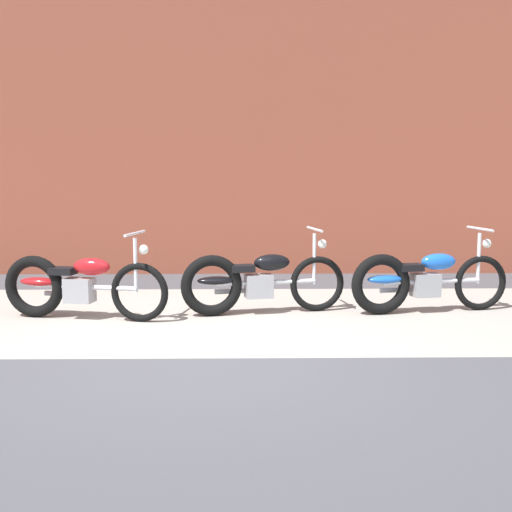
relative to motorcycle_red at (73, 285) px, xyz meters
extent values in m
plane|color=#47474C|center=(1.55, -1.63, -0.40)|extent=(80.00, 80.00, 0.00)
cube|color=#9E998E|center=(1.55, 0.12, -0.40)|extent=(36.00, 3.50, 0.01)
cube|color=brown|center=(1.55, 3.57, 2.22)|extent=(36.00, 0.50, 5.23)
torus|color=black|center=(0.79, -0.16, -0.06)|extent=(0.68, 0.21, 0.68)
torus|color=black|center=(-0.48, 0.10, -0.03)|extent=(0.74, 0.27, 0.73)
cylinder|color=silver|center=(0.15, -0.03, -0.02)|extent=(1.22, 0.30, 0.06)
cube|color=#99999E|center=(0.08, -0.02, -0.06)|extent=(0.36, 0.28, 0.28)
ellipsoid|color=red|center=(0.23, -0.05, 0.22)|extent=(0.47, 0.27, 0.20)
ellipsoid|color=red|center=(-0.43, 0.09, 0.03)|extent=(0.47, 0.26, 0.10)
cube|color=black|center=(-0.12, 0.02, 0.16)|extent=(0.31, 0.25, 0.08)
cylinder|color=silver|center=(0.75, -0.16, 0.25)|extent=(0.05, 0.05, 0.62)
cylinder|color=silver|center=(0.75, -0.16, 0.61)|extent=(0.15, 0.57, 0.03)
sphere|color=white|center=(0.85, -0.18, 0.43)|extent=(0.11, 0.11, 0.11)
cylinder|color=silver|center=(-0.13, 0.18, -0.14)|extent=(0.55, 0.17, 0.06)
torus|color=black|center=(2.87, 0.37, -0.06)|extent=(0.68, 0.21, 0.68)
torus|color=black|center=(1.59, 0.12, -0.03)|extent=(0.74, 0.27, 0.73)
cylinder|color=silver|center=(2.23, 0.24, -0.02)|extent=(1.22, 0.29, 0.06)
cube|color=#99999E|center=(2.15, 0.23, -0.06)|extent=(0.36, 0.28, 0.28)
ellipsoid|color=black|center=(2.31, 0.26, 0.22)|extent=(0.47, 0.27, 0.20)
ellipsoid|color=black|center=(1.64, 0.13, 0.03)|extent=(0.47, 0.26, 0.10)
cube|color=black|center=(1.95, 0.19, 0.16)|extent=(0.31, 0.25, 0.08)
cylinder|color=silver|center=(2.83, 0.36, 0.25)|extent=(0.05, 0.05, 0.62)
cylinder|color=silver|center=(2.83, 0.36, 0.61)|extent=(0.14, 0.58, 0.03)
sphere|color=white|center=(2.93, 0.38, 0.43)|extent=(0.11, 0.11, 0.11)
cylinder|color=silver|center=(1.89, 0.33, -0.14)|extent=(0.55, 0.16, 0.06)
torus|color=black|center=(4.89, 0.40, -0.06)|extent=(0.68, 0.20, 0.68)
torus|color=black|center=(3.61, 0.18, -0.03)|extent=(0.74, 0.25, 0.73)
cylinder|color=silver|center=(4.25, 0.29, -0.02)|extent=(1.23, 0.27, 0.06)
cube|color=#99999E|center=(4.17, 0.27, -0.06)|extent=(0.35, 0.27, 0.28)
ellipsoid|color=blue|center=(4.33, 0.30, 0.22)|extent=(0.47, 0.26, 0.20)
ellipsoid|color=blue|center=(3.66, 0.19, 0.03)|extent=(0.46, 0.25, 0.10)
cube|color=black|center=(3.97, 0.24, 0.16)|extent=(0.31, 0.25, 0.08)
cylinder|color=silver|center=(4.85, 0.39, 0.25)|extent=(0.05, 0.05, 0.62)
cylinder|color=silver|center=(4.85, 0.39, 0.61)|extent=(0.13, 0.58, 0.03)
sphere|color=white|center=(4.95, 0.41, 0.43)|extent=(0.11, 0.11, 0.11)
cylinder|color=silver|center=(3.91, 0.38, -0.14)|extent=(0.55, 0.15, 0.06)
camera|label=1|loc=(2.00, -7.23, 1.27)|focal=44.38mm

